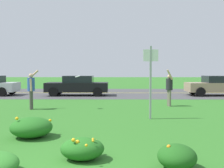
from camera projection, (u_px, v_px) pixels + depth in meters
name	position (u px, v px, depth m)	size (l,w,h in m)	color
ground_plane	(82.00, 109.00, 12.42)	(120.00, 120.00, 0.00)	#2D6B23
highway_strip	(96.00, 93.00, 21.43)	(120.00, 9.60, 0.01)	#424244
highway_center_stripe	(96.00, 93.00, 21.43)	(120.00, 0.16, 0.00)	yellow
daylily_clump_near_camera	(82.00, 149.00, 5.39)	(0.90, 0.79, 0.51)	#23661E
daylily_clump_front_center	(177.00, 157.00, 4.89)	(0.73, 0.75, 0.47)	#1E5619
daylily_clump_mid_right	(31.00, 127.00, 7.18)	(1.15, 1.05, 0.61)	#23661E
sign_post_near_path	(151.00, 75.00, 9.84)	(0.56, 0.10, 2.75)	#93969B
person_thrower_blue_shirt	(31.00, 88.00, 12.35)	(0.50, 0.54, 1.87)	#2D4C9E
person_catcher_dark_shirt	(169.00, 87.00, 13.42)	(0.37, 0.52, 1.89)	#232328
frisbee_white	(78.00, 76.00, 12.42)	(0.24, 0.23, 0.10)	white
car_tan_center_left	(218.00, 85.00, 19.14)	(4.50, 2.00, 1.45)	#937F60
car_black_center_right	(78.00, 85.00, 19.24)	(4.50, 2.00, 1.45)	black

